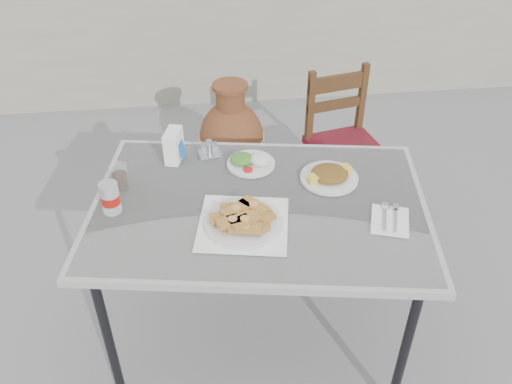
{
  "coord_description": "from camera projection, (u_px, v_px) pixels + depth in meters",
  "views": [
    {
      "loc": [
        -0.17,
        -1.69,
        2.14
      ],
      "look_at": [
        0.03,
        0.03,
        0.82
      ],
      "focal_mm": 38.0,
      "sensor_mm": 36.0,
      "label": 1
    }
  ],
  "objects": [
    {
      "name": "cola_glass",
      "position": [
        120.0,
        178.0,
        2.2
      ],
      "size": [
        0.07,
        0.07,
        0.1
      ],
      "color": "white",
      "rests_on": "cafe_table"
    },
    {
      "name": "salad_rice_plate",
      "position": [
        250.0,
        161.0,
        2.34
      ],
      "size": [
        0.21,
        0.21,
        0.05
      ],
      "color": "silver",
      "rests_on": "cafe_table"
    },
    {
      "name": "ground",
      "position": [
        251.0,
        330.0,
        2.64
      ],
      "size": [
        80.0,
        80.0,
        0.0
      ],
      "primitive_type": "plane",
      "color": "slate",
      "rests_on": "ground"
    },
    {
      "name": "cutlery_napkin",
      "position": [
        389.0,
        218.0,
        2.06
      ],
      "size": [
        0.19,
        0.21,
        0.01
      ],
      "rotation": [
        0.0,
        0.0,
        -0.32
      ],
      "color": "white",
      "rests_on": "cafe_table"
    },
    {
      "name": "chair",
      "position": [
        343.0,
        144.0,
        3.16
      ],
      "size": [
        0.46,
        0.46,
        0.87
      ],
      "rotation": [
        0.0,
        0.0,
        0.22
      ],
      "color": "#3B1F10",
      "rests_on": "ground"
    },
    {
      "name": "salad_chopped_plate",
      "position": [
        329.0,
        175.0,
        2.26
      ],
      "size": [
        0.24,
        0.24,
        0.05
      ],
      "color": "silver",
      "rests_on": "cafe_table"
    },
    {
      "name": "condiment_caddy",
      "position": [
        210.0,
        150.0,
        2.4
      ],
      "size": [
        0.11,
        0.09,
        0.07
      ],
      "rotation": [
        0.0,
        0.0,
        0.17
      ],
      "color": "silver",
      "rests_on": "cafe_table"
    },
    {
      "name": "pide_plate",
      "position": [
        243.0,
        218.0,
        2.02
      ],
      "size": [
        0.39,
        0.39,
        0.07
      ],
      "rotation": [
        0.0,
        0.0,
        -0.18
      ],
      "color": "white",
      "rests_on": "cafe_table"
    },
    {
      "name": "cafe_table",
      "position": [
        259.0,
        213.0,
        2.18
      ],
      "size": [
        1.45,
        1.1,
        0.81
      ],
      "rotation": [
        0.0,
        0.0,
        -0.16
      ],
      "color": "black",
      "rests_on": "ground"
    },
    {
      "name": "napkin_holder",
      "position": [
        174.0,
        146.0,
        2.35
      ],
      "size": [
        0.1,
        0.13,
        0.14
      ],
      "rotation": [
        0.0,
        0.0,
        -0.27
      ],
      "color": "white",
      "rests_on": "cafe_table"
    },
    {
      "name": "back_wall",
      "position": [
        216.0,
        27.0,
        4.26
      ],
      "size": [
        6.0,
        0.25,
        1.2
      ],
      "primitive_type": "cube",
      "color": "#A49F89",
      "rests_on": "ground"
    },
    {
      "name": "soda_can",
      "position": [
        110.0,
        198.0,
        2.06
      ],
      "size": [
        0.07,
        0.07,
        0.13
      ],
      "color": "white",
      "rests_on": "cafe_table"
    },
    {
      "name": "terracotta_urn",
      "position": [
        232.0,
        140.0,
        3.41
      ],
      "size": [
        0.41,
        0.41,
        0.72
      ],
      "color": "brown",
      "rests_on": "ground"
    }
  ]
}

